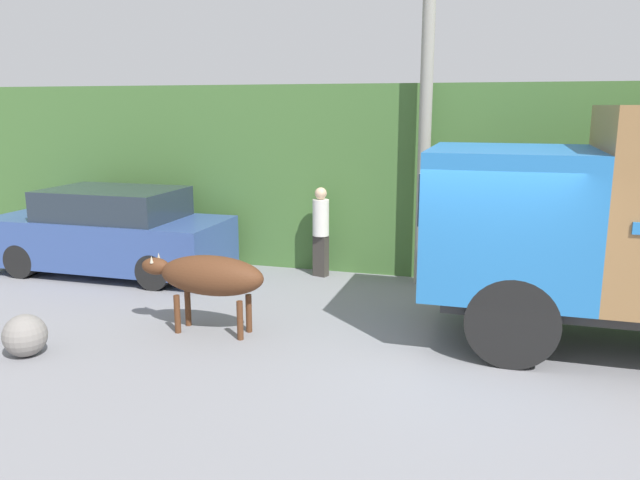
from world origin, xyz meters
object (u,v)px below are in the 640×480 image
object	(u,v)px
brown_cow	(209,276)
utility_pole	(426,112)
roadside_rock	(25,335)
parked_suv	(111,233)
pedestrian_on_hill	(321,227)

from	to	relation	value
brown_cow	utility_pole	world-z (taller)	utility_pole
utility_pole	roadside_rock	size ratio (longest dim) A/B	10.69
utility_pole	roadside_rock	xyz separation A→B (m)	(-4.58, -4.98, -2.87)
brown_cow	utility_pole	distance (m)	4.92
brown_cow	roadside_rock	bearing A→B (deg)	-143.86
parked_suv	pedestrian_on_hill	size ratio (longest dim) A/B	2.68
brown_cow	utility_pole	bearing A→B (deg)	51.95
parked_suv	roadside_rock	xyz separation A→B (m)	(1.39, -4.00, -0.53)
pedestrian_on_hill	utility_pole	size ratio (longest dim) A/B	0.29
brown_cow	parked_suv	world-z (taller)	parked_suv
pedestrian_on_hill	utility_pole	distance (m)	2.91
brown_cow	pedestrian_on_hill	distance (m)	3.49
parked_suv	utility_pole	distance (m)	6.48
parked_suv	utility_pole	bearing A→B (deg)	10.95
brown_cow	pedestrian_on_hill	world-z (taller)	pedestrian_on_hill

